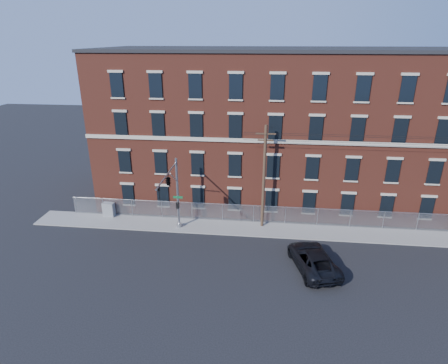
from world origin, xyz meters
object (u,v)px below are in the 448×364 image
traffic_signal_mast (171,185)px  utility_cabinet (109,209)px  pickup_truck (313,259)px  utility_pole_near (264,176)px

traffic_signal_mast → utility_cabinet: 9.71m
traffic_signal_mast → pickup_truck: size_ratio=1.16×
pickup_truck → utility_cabinet: pickup_truck is taller
traffic_signal_mast → pickup_truck: 13.31m
utility_pole_near → pickup_truck: 8.93m
pickup_truck → utility_pole_near: bearing=-72.8°
traffic_signal_mast → utility_pole_near: 8.70m
traffic_signal_mast → utility_cabinet: traffic_signal_mast is taller
pickup_truck → traffic_signal_mast: bearing=-29.5°
pickup_truck → utility_cabinet: (-19.80, 6.93, 0.01)m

